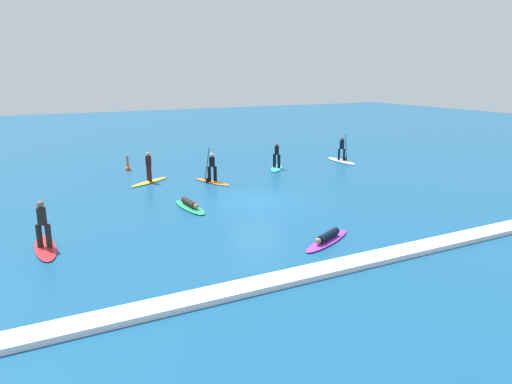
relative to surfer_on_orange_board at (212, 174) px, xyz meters
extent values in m
plane|color=navy|center=(0.36, -4.98, -0.53)|extent=(120.00, 120.00, 0.00)
ellipsoid|color=orange|center=(0.01, 0.00, -0.49)|extent=(1.56, 2.88, 0.07)
cylinder|color=black|center=(0.18, -0.03, -0.01)|extent=(0.27, 0.27, 0.90)
cylinder|color=black|center=(-0.16, 0.03, -0.01)|extent=(0.27, 0.27, 0.90)
cylinder|color=black|center=(0.01, 0.00, 0.73)|extent=(0.43, 0.43, 0.57)
sphere|color=beige|center=(0.01, 0.00, 1.13)|extent=(0.30, 0.30, 0.24)
cylinder|color=black|center=(-0.29, 0.05, 0.55)|extent=(0.45, 0.20, 1.97)
cube|color=black|center=(-0.29, 0.05, -0.40)|extent=(0.21, 0.13, 0.32)
ellipsoid|color=red|center=(-9.68, -7.25, -0.48)|extent=(0.76, 3.00, 0.09)
cylinder|color=black|center=(-9.53, -7.34, 0.00)|extent=(0.21, 0.21, 0.88)
cylinder|color=black|center=(-9.83, -7.16, 0.00)|extent=(0.21, 0.21, 0.88)
cylinder|color=black|center=(-9.68, -7.25, 0.76)|extent=(0.33, 0.33, 0.64)
sphere|color=brown|center=(-9.68, -7.25, 1.21)|extent=(0.26, 0.26, 0.26)
ellipsoid|color=#33C6CC|center=(5.44, 1.77, -0.48)|extent=(2.07, 2.43, 0.10)
cylinder|color=black|center=(5.52, 1.59, 0.02)|extent=(0.29, 0.29, 0.90)
cylinder|color=black|center=(5.37, 1.94, 0.02)|extent=(0.29, 0.29, 0.90)
cylinder|color=black|center=(5.44, 1.77, 0.75)|extent=(0.40, 0.40, 0.57)
sphere|color=brown|center=(5.44, 1.77, 1.14)|extent=(0.29, 0.29, 0.21)
ellipsoid|color=#23B266|center=(-3.05, -4.57, -0.47)|extent=(0.96, 3.02, 0.11)
cylinder|color=black|center=(-3.05, -4.52, -0.27)|extent=(0.40, 1.35, 0.31)
sphere|color=#A37556|center=(-2.99, -5.31, -0.25)|extent=(0.27, 0.27, 0.25)
ellipsoid|color=white|center=(11.00, 1.89, -0.48)|extent=(0.87, 3.21, 0.10)
cylinder|color=black|center=(10.85, 1.99, -0.01)|extent=(0.17, 0.17, 0.85)
cylinder|color=black|center=(11.16, 1.79, -0.01)|extent=(0.17, 0.17, 0.85)
cylinder|color=black|center=(11.00, 1.89, 0.74)|extent=(0.34, 0.34, 0.64)
sphere|color=brown|center=(11.00, 1.89, 1.18)|extent=(0.25, 0.25, 0.24)
cylinder|color=black|center=(11.26, 1.74, 0.55)|extent=(0.22, 0.05, 1.97)
cube|color=black|center=(11.26, 1.74, -0.37)|extent=(0.20, 0.07, 0.32)
ellipsoid|color=yellow|center=(-3.33, 1.70, -0.48)|extent=(2.83, 2.12, 0.09)
cylinder|color=#381414|center=(-3.34, 1.92, 0.02)|extent=(0.24, 0.24, 0.92)
cylinder|color=#381414|center=(-3.33, 1.49, 0.02)|extent=(0.24, 0.24, 0.92)
cylinder|color=#381414|center=(-3.33, 1.70, 0.78)|extent=(0.47, 0.47, 0.60)
sphere|color=tan|center=(-3.33, 1.70, 1.20)|extent=(0.32, 0.32, 0.23)
ellipsoid|color=purple|center=(0.12, -11.47, -0.48)|extent=(3.08, 1.98, 0.09)
cylinder|color=black|center=(0.16, -11.44, -0.28)|extent=(1.35, 0.88, 0.31)
sphere|color=#A37556|center=(-0.56, -11.80, -0.26)|extent=(0.31, 0.31, 0.23)
sphere|color=#E55119|center=(-3.66, 5.91, -0.44)|extent=(0.37, 0.37, 0.37)
cylinder|color=#E55119|center=(-3.66, 5.91, -0.03)|extent=(0.15, 0.15, 1.00)
cube|color=white|center=(0.36, -13.77, -0.44)|extent=(25.31, 0.90, 0.18)
camera|label=1|loc=(-10.31, -25.51, 5.89)|focal=33.07mm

